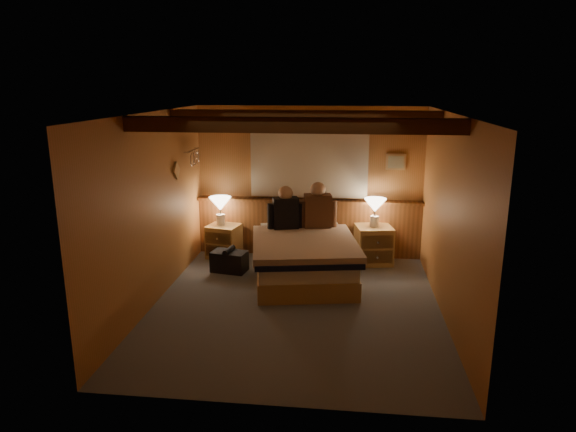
% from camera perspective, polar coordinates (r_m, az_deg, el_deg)
% --- Properties ---
extents(floor, '(4.20, 4.20, 0.00)m').
position_cam_1_polar(floor, '(6.60, 0.89, -9.93)').
color(floor, '#4E545C').
rests_on(floor, ground).
extents(ceiling, '(4.20, 4.20, 0.00)m').
position_cam_1_polar(ceiling, '(6.02, 0.98, 11.35)').
color(ceiling, '#B77A44').
rests_on(ceiling, wall_back).
extents(wall_back, '(3.60, 0.00, 3.60)m').
position_cam_1_polar(wall_back, '(8.25, 2.36, 3.79)').
color(wall_back, '#B77442').
rests_on(wall_back, floor).
extents(wall_left, '(0.00, 4.20, 4.20)m').
position_cam_1_polar(wall_left, '(6.62, -14.77, 0.65)').
color(wall_left, '#B77442').
rests_on(wall_left, floor).
extents(wall_right, '(0.00, 4.20, 4.20)m').
position_cam_1_polar(wall_right, '(6.30, 17.46, -0.25)').
color(wall_right, '#B77442').
rests_on(wall_right, floor).
extents(wall_front, '(3.60, 0.00, 3.60)m').
position_cam_1_polar(wall_front, '(4.22, -1.89, -6.80)').
color(wall_front, '#B77442').
rests_on(wall_front, floor).
extents(wainscot, '(3.60, 0.23, 0.94)m').
position_cam_1_polar(wainscot, '(8.35, 2.28, -1.11)').
color(wainscot, brown).
rests_on(wainscot, wall_back).
extents(curtain_window, '(2.18, 0.09, 1.11)m').
position_cam_1_polar(curtain_window, '(8.13, 2.35, 5.93)').
color(curtain_window, '#432410').
rests_on(curtain_window, wall_back).
extents(ceiling_beams, '(3.60, 1.65, 0.16)m').
position_cam_1_polar(ceiling_beams, '(6.18, 1.11, 10.59)').
color(ceiling_beams, '#432410').
rests_on(ceiling_beams, ceiling).
extents(coat_rail, '(0.05, 0.55, 0.24)m').
position_cam_1_polar(coat_rail, '(7.97, -10.39, 6.60)').
color(coat_rail, silver).
rests_on(coat_rail, wall_left).
extents(framed_print, '(0.30, 0.04, 0.25)m').
position_cam_1_polar(framed_print, '(8.18, 11.90, 5.90)').
color(framed_print, tan).
rests_on(framed_print, wall_back).
extents(bed, '(1.68, 2.02, 0.62)m').
position_cam_1_polar(bed, '(7.32, 1.75, -4.71)').
color(bed, tan).
rests_on(bed, floor).
extents(nightstand_left, '(0.56, 0.52, 0.53)m').
position_cam_1_polar(nightstand_left, '(8.35, -7.15, -2.79)').
color(nightstand_left, tan).
rests_on(nightstand_left, floor).
extents(nightstand_right, '(0.62, 0.58, 0.59)m').
position_cam_1_polar(nightstand_right, '(8.10, 9.49, -3.19)').
color(nightstand_right, tan).
rests_on(nightstand_right, floor).
extents(lamp_left, '(0.35, 0.35, 0.46)m').
position_cam_1_polar(lamp_left, '(8.22, -7.54, 1.17)').
color(lamp_left, white).
rests_on(lamp_left, nightstand_left).
extents(lamp_right, '(0.34, 0.34, 0.44)m').
position_cam_1_polar(lamp_right, '(7.94, 9.65, 1.00)').
color(lamp_right, white).
rests_on(lamp_right, nightstand_right).
extents(person_left, '(0.54, 0.31, 0.67)m').
position_cam_1_polar(person_left, '(7.67, -0.27, 0.58)').
color(person_left, black).
rests_on(person_left, bed).
extents(person_right, '(0.58, 0.30, 0.72)m').
position_cam_1_polar(person_right, '(7.75, 3.31, 0.84)').
color(person_right, '#4F311F').
rests_on(person_right, bed).
extents(duffel_bag, '(0.56, 0.40, 0.37)m').
position_cam_1_polar(duffel_bag, '(7.74, -6.54, -4.98)').
color(duffel_bag, black).
rests_on(duffel_bag, floor).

